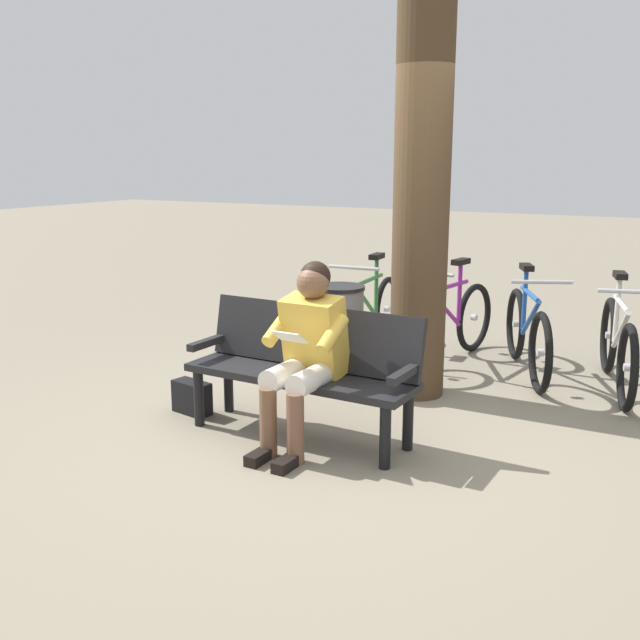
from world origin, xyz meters
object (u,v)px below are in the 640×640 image
tree_trunk (423,151)px  bicycle_red (369,316)px  bench (305,362)px  handbag (192,397)px  bicycle_purple (527,334)px  bicycle_orange (449,324)px  person_reading (306,346)px  bicycle_green (617,346)px  litter_bin (339,336)px

tree_trunk → bicycle_red: size_ratio=2.24×
bench → handbag: 1.01m
bench → bicycle_purple: bicycle_purple is taller
bicycle_orange → bicycle_red: same height
bicycle_red → person_reading: bearing=11.0°
handbag → bicycle_purple: 2.91m
bicycle_green → bicycle_purple: bearing=-111.6°
tree_trunk → litter_bin: size_ratio=4.52×
tree_trunk → bicycle_orange: tree_trunk is taller
litter_bin → bicycle_purple: bearing=-140.8°
litter_bin → bicycle_red: size_ratio=0.50×
person_reading → litter_bin: 1.32m
bicycle_green → bench: bearing=-55.1°
bicycle_purple → person_reading: bearing=-45.7°
tree_trunk → bicycle_green: tree_trunk is taller
person_reading → litter_bin: bearing=-70.5°
bicycle_red → bench: bearing=9.5°
handbag → bench: bearing=-177.2°
person_reading → handbag: 1.18m
tree_trunk → litter_bin: 1.60m
bench → bicycle_red: bearing=-74.7°
handbag → litter_bin: litter_bin is taller
person_reading → bicycle_red: bearing=-73.2°
person_reading → bicycle_green: person_reading is taller
bench → litter_bin: bench is taller
litter_bin → bench: bearing=104.7°
tree_trunk → bench: bearing=73.2°
tree_trunk → bicycle_green: bearing=-148.5°
bicycle_purple → bicycle_orange: (0.71, -0.04, 0.00)m
bench → bicycle_red: size_ratio=0.96×
bicycle_green → bicycle_orange: (1.45, -0.14, 0.00)m
handbag → person_reading: bearing=173.2°
person_reading → handbag: (1.04, -0.12, -0.54)m
bicycle_green → bicycle_red: bearing=-107.1°
bench → tree_trunk: tree_trunk is taller
handbag → bicycle_orange: (-1.22, -2.21, 0.24)m
bench → tree_trunk: size_ratio=0.43×
bicycle_purple → bicycle_red: size_ratio=0.93×
tree_trunk → bicycle_purple: bearing=-124.5°
bicycle_orange → bicycle_green: bearing=94.3°
handbag → litter_bin: 1.32m
bicycle_purple → bicycle_orange: bearing=-117.8°
bicycle_purple → bicycle_red: (1.50, -0.01, 0.00)m
bicycle_purple → bicycle_red: same height
bicycle_orange → litter_bin: bearing=-17.9°
bench → bicycle_purple: 2.35m
bench → bicycle_green: size_ratio=0.98×
handbag → bicycle_red: size_ratio=0.18×
handbag → tree_trunk: tree_trunk is taller
bicycle_purple → handbag: bearing=-66.1°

